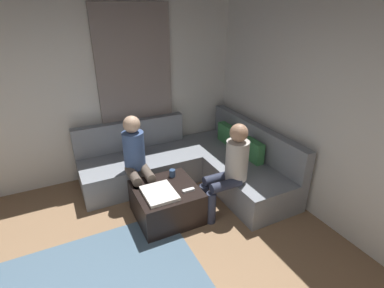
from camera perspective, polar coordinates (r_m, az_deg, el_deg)
name	(u,v)px	position (r m, az deg, el deg)	size (l,w,h in m)	color
wall_left	(39,96)	(4.46, -27.58, 8.30)	(0.12, 6.00, 2.70)	silver
curtain_panel	(137,94)	(4.53, -10.73, 9.61)	(0.06, 1.10, 2.50)	gray
sectional_couch	(193,164)	(4.43, 0.29, -3.90)	(2.10, 2.55, 0.87)	gray
ottoman	(166,202)	(3.75, -4.99, -11.21)	(0.76, 0.76, 0.42)	black
folded_blanket	(159,193)	(3.50, -6.36, -9.52)	(0.44, 0.36, 0.04)	white
coffee_mug	(172,173)	(3.83, -3.85, -5.67)	(0.08, 0.08, 0.10)	#334C72
game_remote	(188,190)	(3.55, -0.70, -8.96)	(0.05, 0.15, 0.02)	white
person_on_couch_back	(230,167)	(3.60, 7.39, -4.46)	(0.30, 0.60, 1.20)	#2D3347
person_on_couch_side	(137,158)	(3.85, -10.74, -2.71)	(0.60, 0.30, 1.20)	brown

